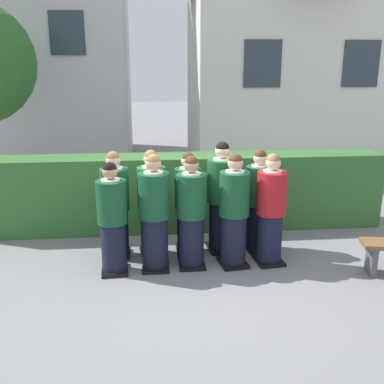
% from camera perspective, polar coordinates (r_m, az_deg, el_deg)
% --- Properties ---
extents(ground_plane, '(60.00, 60.00, 0.00)m').
position_cam_1_polar(ground_plane, '(6.70, 0.21, -9.27)').
color(ground_plane, slate).
extents(student_front_row_0, '(0.41, 0.51, 1.59)m').
position_cam_1_polar(student_front_row_0, '(6.34, -10.00, -3.64)').
color(student_front_row_0, black).
rests_on(student_front_row_0, ground).
extents(student_front_row_1, '(0.44, 0.49, 1.68)m').
position_cam_1_polar(student_front_row_1, '(6.37, -4.76, -2.95)').
color(student_front_row_1, black).
rests_on(student_front_row_1, ground).
extents(student_front_row_2, '(0.42, 0.51, 1.63)m').
position_cam_1_polar(student_front_row_2, '(6.43, -0.07, -2.90)').
color(student_front_row_2, black).
rests_on(student_front_row_2, ground).
extents(student_front_row_3, '(0.44, 0.55, 1.66)m').
position_cam_1_polar(student_front_row_3, '(6.49, 5.33, -2.68)').
color(student_front_row_3, black).
rests_on(student_front_row_3, ground).
extents(student_in_red_blazer, '(0.43, 0.54, 1.65)m').
position_cam_1_polar(student_in_red_blazer, '(6.64, 9.92, -2.50)').
color(student_in_red_blazer, black).
rests_on(student_in_red_blazer, ground).
extents(student_rear_row_0, '(0.43, 0.47, 1.63)m').
position_cam_1_polar(student_rear_row_0, '(6.84, -9.64, -1.96)').
color(student_rear_row_0, black).
rests_on(student_rear_row_0, ground).
extents(student_rear_row_1, '(0.43, 0.54, 1.64)m').
position_cam_1_polar(student_rear_row_1, '(6.84, -5.07, -1.76)').
color(student_rear_row_1, black).
rests_on(student_rear_row_1, ground).
extents(student_rear_row_2, '(0.41, 0.50, 1.59)m').
position_cam_1_polar(student_rear_row_2, '(6.92, -0.49, -1.72)').
color(student_rear_row_2, black).
rests_on(student_rear_row_2, ground).
extents(student_rear_row_3, '(0.45, 0.53, 1.73)m').
position_cam_1_polar(student_rear_row_3, '(6.98, 3.76, -0.98)').
color(student_rear_row_3, black).
rests_on(student_rear_row_3, ground).
extents(student_rear_row_4, '(0.42, 0.49, 1.60)m').
position_cam_1_polar(student_rear_row_4, '(7.11, 8.38, -1.37)').
color(student_rear_row_4, black).
rests_on(student_rear_row_4, ground).
extents(hedge, '(7.00, 0.70, 1.32)m').
position_cam_1_polar(hedge, '(7.99, -0.95, -0.01)').
color(hedge, '#33662D').
rests_on(hedge, ground).
extents(school_building_main, '(5.74, 3.61, 6.22)m').
position_cam_1_polar(school_building_main, '(13.24, 12.44, 17.00)').
color(school_building_main, silver).
rests_on(school_building_main, ground).
extents(school_building_annex, '(5.58, 4.26, 7.41)m').
position_cam_1_polar(school_building_annex, '(14.97, -18.92, 18.67)').
color(school_building_annex, silver).
rests_on(school_building_annex, ground).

